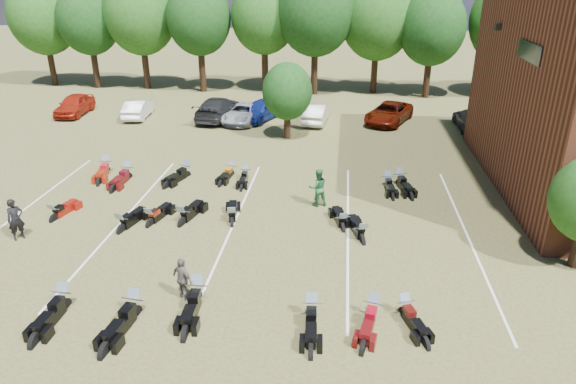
# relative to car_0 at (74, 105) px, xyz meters

# --- Properties ---
(ground) EXTENTS (160.00, 160.00, 0.00)m
(ground) POSITION_rel_car_0_xyz_m (18.71, -19.59, -0.76)
(ground) COLOR brown
(ground) RESTS_ON ground
(car_0) EXTENTS (2.06, 4.56, 1.52)m
(car_0) POSITION_rel_car_0_xyz_m (0.00, 0.00, 0.00)
(car_0) COLOR maroon
(car_0) RESTS_ON ground
(car_1) EXTENTS (1.80, 4.21, 1.35)m
(car_1) POSITION_rel_car_0_xyz_m (5.13, -0.29, -0.09)
(car_1) COLOR silver
(car_1) RESTS_ON ground
(car_2) EXTENTS (2.93, 5.00, 1.31)m
(car_2) POSITION_rel_car_0_xyz_m (13.16, -0.62, -0.11)
(car_2) COLOR #999BA1
(car_2) RESTS_ON ground
(car_3) EXTENTS (2.86, 5.74, 1.60)m
(car_3) POSITION_rel_car_0_xyz_m (11.16, -0.01, 0.04)
(car_3) COLOR black
(car_3) RESTS_ON ground
(car_4) EXTENTS (3.30, 4.75, 1.50)m
(car_4) POSITION_rel_car_0_xyz_m (14.31, 0.04, -0.01)
(car_4) COLOR navy
(car_4) RESTS_ON ground
(car_5) EXTENTS (1.91, 4.40, 1.41)m
(car_5) POSITION_rel_car_0_xyz_m (18.39, -0.22, -0.06)
(car_5) COLOR #B2B1AD
(car_5) RESTS_ON ground
(car_6) EXTENTS (4.16, 5.64, 1.42)m
(car_6) POSITION_rel_car_0_xyz_m (23.60, 0.37, -0.05)
(car_6) COLOR #531004
(car_6) RESTS_ON ground
(car_7) EXTENTS (1.95, 4.79, 1.39)m
(car_7) POSITION_rel_car_0_xyz_m (29.19, -0.67, -0.06)
(car_7) COLOR #353439
(car_7) RESTS_ON ground
(person_black) EXTENTS (0.74, 0.77, 1.78)m
(person_black) POSITION_rel_car_0_xyz_m (7.14, -18.87, 0.13)
(person_black) COLOR black
(person_black) RESTS_ON ground
(person_green) EXTENTS (1.07, 0.95, 1.84)m
(person_green) POSITION_rel_car_0_xyz_m (19.27, -14.29, 0.16)
(person_green) COLOR #235F36
(person_green) RESTS_ON ground
(person_grey) EXTENTS (0.98, 0.82, 1.57)m
(person_grey) POSITION_rel_car_0_xyz_m (15.18, -22.22, 0.02)
(person_grey) COLOR #57534A
(person_grey) RESTS_ON ground
(motorcycle_0) EXTENTS (0.79, 2.40, 1.33)m
(motorcycle_0) POSITION_rel_car_0_xyz_m (11.41, -23.21, -0.76)
(motorcycle_0) COLOR black
(motorcycle_0) RESTS_ON ground
(motorcycle_2) EXTENTS (0.90, 2.48, 1.36)m
(motorcycle_2) POSITION_rel_car_0_xyz_m (15.69, -22.37, -0.76)
(motorcycle_2) COLOR black
(motorcycle_2) RESTS_ON ground
(motorcycle_3) EXTENTS (1.07, 2.55, 1.38)m
(motorcycle_3) POSITION_rel_car_0_xyz_m (13.87, -23.35, -0.76)
(motorcycle_3) COLOR black
(motorcycle_3) RESTS_ON ground
(motorcycle_4) EXTENTS (0.86, 2.31, 1.26)m
(motorcycle_4) POSITION_rel_car_0_xyz_m (19.55, -22.86, -0.76)
(motorcycle_4) COLOR black
(motorcycle_4) RESTS_ON ground
(motorcycle_5) EXTENTS (1.28, 2.12, 1.13)m
(motorcycle_5) POSITION_rel_car_0_xyz_m (22.53, -22.39, -0.76)
(motorcycle_5) COLOR black
(motorcycle_5) RESTS_ON ground
(motorcycle_6) EXTENTS (1.16, 2.32, 1.24)m
(motorcycle_6) POSITION_rel_car_0_xyz_m (21.50, -22.61, -0.76)
(motorcycle_6) COLOR #44090A
(motorcycle_6) RESTS_ON ground
(motorcycle_7) EXTENTS (1.09, 2.17, 1.16)m
(motorcycle_7) POSITION_rel_car_0_xyz_m (7.70, -17.10, -0.76)
(motorcycle_7) COLOR maroon
(motorcycle_7) RESTS_ON ground
(motorcycle_8) EXTENTS (1.23, 2.30, 1.22)m
(motorcycle_8) POSITION_rel_car_0_xyz_m (12.14, -17.12, -0.76)
(motorcycle_8) COLOR black
(motorcycle_8) RESTS_ON ground
(motorcycle_9) EXTENTS (1.28, 2.39, 1.27)m
(motorcycle_9) POSITION_rel_car_0_xyz_m (11.12, -17.79, -0.76)
(motorcycle_9) COLOR black
(motorcycle_9) RESTS_ON ground
(motorcycle_10) EXTENTS (1.31, 2.47, 1.32)m
(motorcycle_10) POSITION_rel_car_0_xyz_m (13.50, -16.89, -0.76)
(motorcycle_10) COLOR black
(motorcycle_10) RESTS_ON ground
(motorcycle_11) EXTENTS (1.08, 2.33, 1.25)m
(motorcycle_11) POSITION_rel_car_0_xyz_m (15.66, -16.65, -0.76)
(motorcycle_11) COLOR black
(motorcycle_11) RESTS_ON ground
(motorcycle_12) EXTENTS (1.34, 2.43, 1.29)m
(motorcycle_12) POSITION_rel_car_0_xyz_m (21.28, -17.60, -0.76)
(motorcycle_12) COLOR black
(motorcycle_12) RESTS_ON ground
(motorcycle_13) EXTENTS (1.16, 2.21, 1.18)m
(motorcycle_13) POSITION_rel_car_0_xyz_m (20.47, -16.61, -0.76)
(motorcycle_13) COLOR black
(motorcycle_13) RESTS_ON ground
(motorcycle_14) EXTENTS (0.87, 2.42, 1.33)m
(motorcycle_14) POSITION_rel_car_0_xyz_m (9.05, -12.04, -0.76)
(motorcycle_14) COLOR #460A0B
(motorcycle_14) RESTS_ON ground
(motorcycle_15) EXTENTS (1.18, 2.49, 1.33)m
(motorcycle_15) POSITION_rel_car_0_xyz_m (7.54, -11.28, -0.76)
(motorcycle_15) COLOR maroon
(motorcycle_15) RESTS_ON ground
(motorcycle_16) EXTENTS (1.47, 2.40, 1.28)m
(motorcycle_16) POSITION_rel_car_0_xyz_m (12.05, -11.45, -0.76)
(motorcycle_16) COLOR black
(motorcycle_16) RESTS_ON ground
(motorcycle_17) EXTENTS (0.99, 2.13, 1.14)m
(motorcycle_17) POSITION_rel_car_0_xyz_m (14.42, -11.00, -0.76)
(motorcycle_17) COLOR black
(motorcycle_17) RESTS_ON ground
(motorcycle_18) EXTENTS (0.71, 2.02, 1.11)m
(motorcycle_18) POSITION_rel_car_0_xyz_m (15.30, -11.44, -0.76)
(motorcycle_18) COLOR black
(motorcycle_18) RESTS_ON ground
(motorcycle_19) EXTENTS (1.28, 2.44, 1.30)m
(motorcycle_19) POSITION_rel_car_0_xyz_m (23.33, -11.42, -0.76)
(motorcycle_19) COLOR black
(motorcycle_19) RESTS_ON ground
(motorcycle_20) EXTENTS (0.88, 2.14, 1.16)m
(motorcycle_20) POSITION_rel_car_0_xyz_m (22.71, -11.66, -0.76)
(motorcycle_20) COLOR black
(motorcycle_20) RESTS_ON ground
(tree_line) EXTENTS (56.00, 6.00, 9.79)m
(tree_line) POSITION_rel_car_0_xyz_m (17.71, 9.41, 5.55)
(tree_line) COLOR black
(tree_line) RESTS_ON ground
(young_tree_midfield) EXTENTS (3.20, 3.20, 4.70)m
(young_tree_midfield) POSITION_rel_car_0_xyz_m (16.71, -4.09, 2.33)
(young_tree_midfield) COLOR black
(young_tree_midfield) RESTS_ON ground
(parking_lines) EXTENTS (20.10, 14.00, 0.01)m
(parking_lines) POSITION_rel_car_0_xyz_m (15.71, -16.59, -0.75)
(parking_lines) COLOR silver
(parking_lines) RESTS_ON ground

